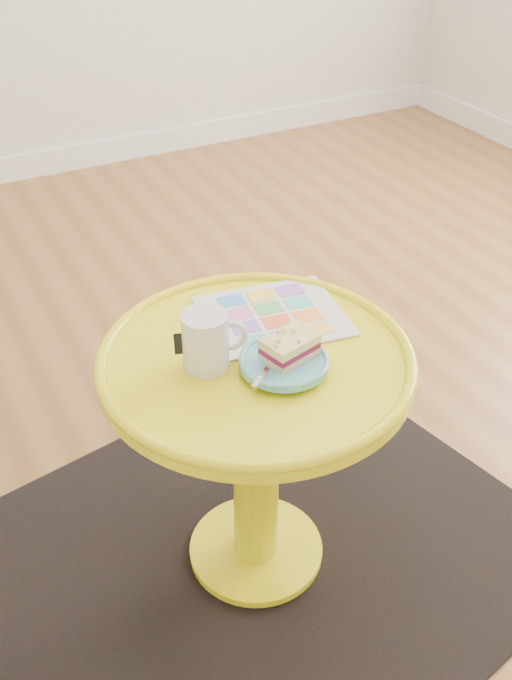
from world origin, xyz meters
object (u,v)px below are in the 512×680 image
newspaper (273,316)px  mug (207,339)px  plate (284,363)px  side_table (256,421)px

newspaper → mug: (-0.19, -0.09, 0.06)m
mug → plate: 0.15m
newspaper → mug: 0.22m
side_table → plate: size_ratio=3.66×
side_table → newspaper: newspaper is taller
side_table → mug: mug is taller
side_table → mug: bearing=168.8°
newspaper → plate: plate is taller
side_table → newspaper: 0.22m
plate → side_table: bearing=113.7°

